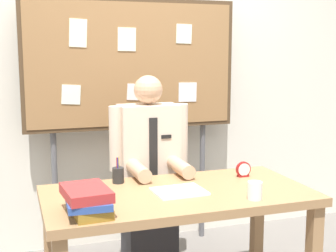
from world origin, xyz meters
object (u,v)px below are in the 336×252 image
Objects in this scene: book_stack at (88,200)px; desk_clock at (243,170)px; coffee_mug at (255,191)px; open_notebook at (180,191)px; pen_holder at (118,175)px; bulletin_board at (132,68)px; person at (149,183)px; desk at (178,208)px.

desk_clock is at bearing 20.29° from book_stack.
desk_clock is 1.00× the size of coffee_mug.
open_notebook is (0.55, 0.20, -0.06)m from book_stack.
pen_holder is at bearing 138.89° from coffee_mug.
bulletin_board is 6.78× the size of open_notebook.
bulletin_board reaches higher than desk_clock.
desk is at bearing -90.00° from person.
desk_clock is (0.50, -0.86, -0.62)m from bulletin_board.
coffee_mug is 0.83m from pen_holder.
book_stack is 1.10× the size of open_notebook.
desk_clock is (0.50, 0.19, 0.04)m from open_notebook.
bulletin_board is 6.18× the size of book_stack.
coffee_mug is at bearing -36.03° from open_notebook.
open_notebook reaches higher than desk.
bulletin_board is at bearing 66.44° from book_stack.
book_stack is at bearing -117.66° from pen_holder.
person reaches higher than coffee_mug.
open_notebook is at bearing -46.26° from pen_holder.
bulletin_board is at bearing 104.77° from coffee_mug.
pen_holder is at bearing 133.74° from open_notebook.
desk is 0.11m from open_notebook.
open_notebook is 2.93× the size of desk_clock.
pen_holder is at bearing -132.79° from person.
pen_holder reaches higher than open_notebook.
bulletin_board is 19.89× the size of desk_clock.
person is at bearing 55.88° from book_stack.
bulletin_board is at bearing 69.30° from pen_holder.
open_notebook is at bearing 143.97° from coffee_mug.
person reaches higher than book_stack.
coffee_mug is (0.34, -0.85, 0.16)m from person.
desk is 0.42m from pen_holder.
bulletin_board is at bearing 90.00° from desk.
coffee_mug is (0.89, -0.05, -0.02)m from book_stack.
person reaches higher than pen_holder.
open_notebook is 1.78× the size of pen_holder.
pen_holder reaches higher than coffee_mug.
bulletin_board is at bearing 90.13° from open_notebook.
open_notebook is (0.00, -0.61, 0.12)m from person.
book_stack reaches higher than desk.
bulletin_board is 19.83× the size of coffee_mug.
book_stack is at bearing -158.24° from desk.
person reaches higher than desk_clock.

